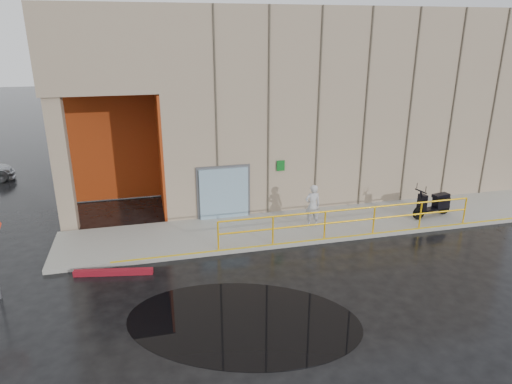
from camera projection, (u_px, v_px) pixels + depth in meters
ground at (255, 302)px, 12.62m from camera, size 120.00×120.00×0.00m
sidewalk at (328, 223)px, 17.63m from camera, size 20.00×3.00×0.15m
building at (302, 94)px, 22.46m from camera, size 20.00×10.17×8.00m
guardrail at (350, 222)px, 16.26m from camera, size 9.56×0.06×1.03m
person at (313, 206)px, 16.96m from camera, size 0.60×0.39×1.63m
scooter at (434, 197)px, 17.84m from camera, size 1.88×0.92×1.43m
red_curb at (113, 272)px, 14.00m from camera, size 2.39×0.61×0.18m
puddle at (243, 321)px, 11.76m from camera, size 7.02×5.64×0.01m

